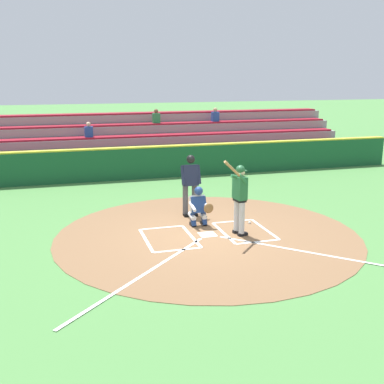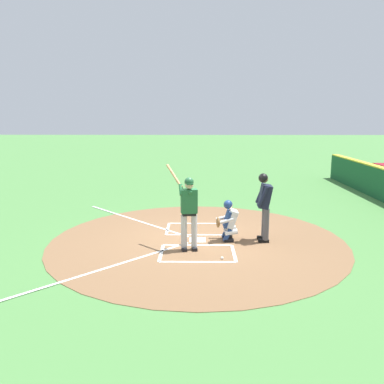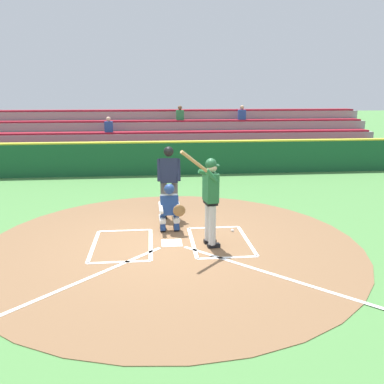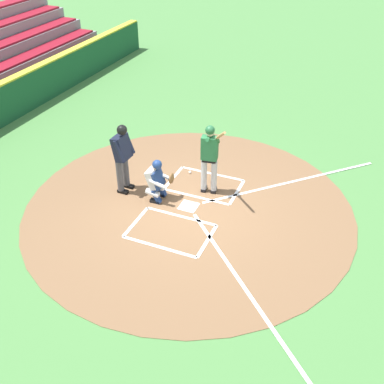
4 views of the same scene
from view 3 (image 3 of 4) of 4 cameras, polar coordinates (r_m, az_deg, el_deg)
The scene contains 9 objects.
ground_plane at distance 8.70m, azimuth -2.91°, elevation -7.32°, with size 120.00×120.00×0.00m, color #4C8442.
dirt_circle at distance 8.70m, azimuth -2.91°, elevation -7.29°, with size 8.00×8.00×0.01m, color brown.
home_plate_and_chalk at distance 7.88m, azimuth -2.57°, elevation -9.55°, with size 7.93×4.91×0.01m.
batter at distance 8.22m, azimuth 2.62°, elevation -0.54°, with size 0.87×0.83×2.13m.
catcher at distance 9.30m, azimuth -3.18°, elevation -2.06°, with size 0.60×0.60×1.13m.
plate_umpire at distance 10.11m, azimuth -3.30°, elevation 2.09°, with size 0.59×0.42×1.86m.
baseball at distance 9.40m, azimuth 5.77°, elevation -5.47°, with size 0.07×0.07×0.07m, color white.
backstop_wall at distance 15.80m, azimuth -4.37°, elevation 4.85°, with size 22.00×0.36×1.31m.
bleacher_stand at distance 19.00m, azimuth -4.66°, elevation 7.01°, with size 20.00×4.25×3.00m.
Camera 3 is at (0.39, 8.09, 3.17)m, focal length 37.51 mm.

